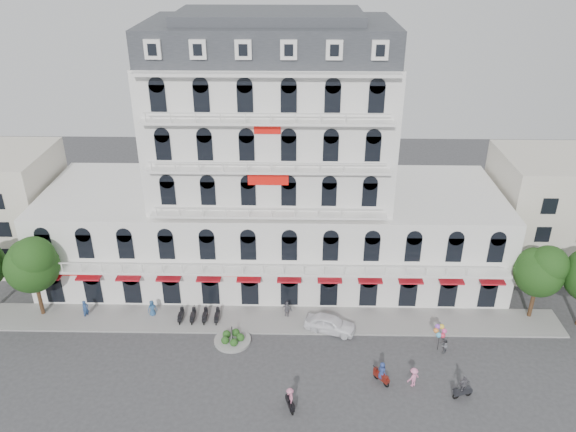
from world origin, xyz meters
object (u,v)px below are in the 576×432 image
(rider_east, at_px, (382,373))
(parked_car, at_px, (330,324))
(rider_northeast, at_px, (464,387))
(balloon_vendor, at_px, (442,339))
(rider_center, at_px, (290,398))

(rider_east, bearing_deg, parked_car, -7.48)
(rider_northeast, distance_m, balloon_vendor, 5.30)
(rider_center, xyz_separation_m, balloon_vendor, (12.69, 6.69, 0.28))
(parked_car, distance_m, balloon_vendor, 9.63)
(parked_car, relative_size, rider_center, 2.31)
(rider_east, relative_size, balloon_vendor, 0.82)
(rider_center, bearing_deg, balloon_vendor, 101.43)
(parked_car, bearing_deg, balloon_vendor, -88.26)
(balloon_vendor, bearing_deg, parked_car, 164.67)
(parked_car, xyz_separation_m, balloon_vendor, (9.27, -2.54, 0.52))
(parked_car, xyz_separation_m, rider_northeast, (9.72, -7.82, 0.26))
(rider_center, bearing_deg, parked_car, 143.32)
(rider_northeast, bearing_deg, rider_east, -31.21)
(rider_northeast, relative_size, rider_center, 1.08)
(parked_car, bearing_deg, rider_east, -132.59)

